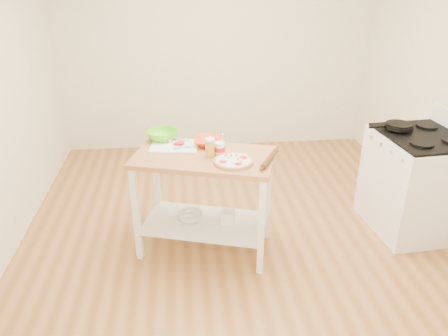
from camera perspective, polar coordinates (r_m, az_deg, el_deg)
room_shell at (r=3.57m, az=2.16°, el=9.53°), size 4.04×4.54×2.74m
prep_island at (r=3.66m, az=-2.59°, el=-1.95°), size 1.26×0.91×0.90m
gas_stove at (r=4.41m, az=23.64°, el=-1.72°), size 0.76×0.87×1.11m
skillet at (r=4.27m, az=21.79°, el=5.10°), size 0.41×0.26×0.03m
pizza at (r=3.41m, az=1.22°, el=0.92°), size 0.31×0.31×0.05m
cutting_board at (r=3.74m, az=-6.51°, el=2.95°), size 0.44×0.36×0.04m
spatula at (r=3.67m, az=-5.62°, el=2.68°), size 0.15×0.05×0.01m
knife at (r=3.85m, az=-7.13°, el=3.75°), size 0.27×0.09×0.01m
orange_bowl at (r=3.73m, az=-2.00°, el=3.44°), size 0.30×0.30×0.06m
green_bowl at (r=3.88m, az=-8.05°, el=4.26°), size 0.28×0.28×0.08m
beer_pint at (r=3.50m, az=-1.84°, el=2.70°), size 0.08×0.08×0.16m
yogurt_tub at (r=3.54m, az=-0.56°, el=2.55°), size 0.09×0.09×0.19m
rolling_pin at (r=3.45m, az=5.97°, el=1.23°), size 0.20×0.33×0.04m
shelf_glass_bowl at (r=3.87m, az=-4.42°, el=-6.35°), size 0.28×0.28×0.07m
shelf_bin at (r=3.82m, az=0.49°, el=-6.38°), size 0.13×0.13×0.11m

